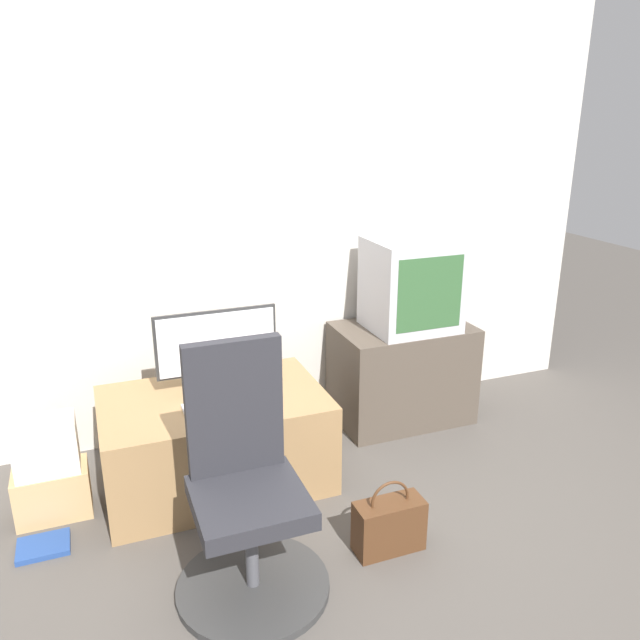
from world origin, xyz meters
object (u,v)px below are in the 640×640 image
Objects in this scene: keyboard at (222,404)px; cardboard_box_lower at (53,492)px; crt_tv at (412,285)px; book at (43,546)px; mouse at (274,395)px; office_chair at (246,502)px; handbag at (389,525)px; main_monitor at (217,348)px.

keyboard is 1.13× the size of cardboard_box_lower.
crt_tv reaches higher than book.
mouse is 0.70m from office_chair.
crt_tv is 1.38m from handbag.
keyboard is 0.94m from book.
main_monitor is 10.04× the size of mouse.
book is (-1.35, 0.52, -0.11)m from handbag.
mouse is 0.12× the size of crt_tv.
mouse is 0.28× the size of book.
crt_tv is at bearing 38.66° from office_chair.
office_chair is at bearing -141.34° from crt_tv.
book is at bearing -170.18° from keyboard.
mouse is 0.80m from handbag.
office_chair is at bearing 176.76° from handbag.
mouse is 1.08m from cardboard_box_lower.
book is (-0.76, 0.49, -0.35)m from office_chair.
main_monitor is 1.15m from handbag.
office_chair reaches higher than cardboard_box_lower.
handbag is at bearing -21.20° from book.
handbag is at bearing -66.26° from mouse.
cardboard_box_lower is (-0.80, -0.11, -0.54)m from main_monitor.
keyboard is at bearing 128.86° from handbag.
book is at bearing -100.95° from cardboard_box_lower.
crt_tv reaches higher than mouse.
office_chair is (-0.09, -0.84, -0.30)m from main_monitor.
keyboard is at bearing 85.00° from office_chair.
main_monitor is 0.61× the size of office_chair.
main_monitor is at bearing 84.01° from office_chair.
cardboard_box_lower is 0.98× the size of handbag.
main_monitor is 0.98m from cardboard_box_lower.
mouse reaches higher than keyboard.
keyboard is 1.10× the size of handbag.
office_chair is at bearing -115.84° from mouse.
cardboard_box_lower is (-0.71, 0.73, -0.24)m from office_chair.
handbag is 1.56× the size of book.
book is at bearing -172.85° from mouse.
cardboard_box_lower is (-1.02, 0.10, -0.35)m from mouse.
cardboard_box_lower is at bearing 149.80° from handbag.
office_chair is 0.97m from book.
handbag is at bearing -51.14° from keyboard.
mouse is 1.04m from crt_tv.
keyboard is 6.12× the size of mouse.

